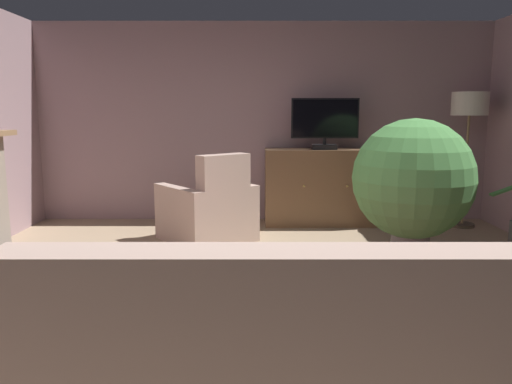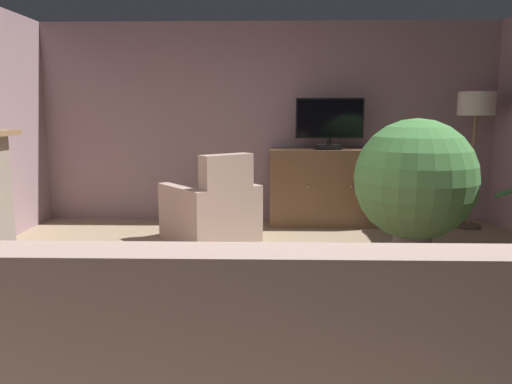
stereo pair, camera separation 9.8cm
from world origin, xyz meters
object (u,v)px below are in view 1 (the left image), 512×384
at_px(potted_plant_tall_palm_by_window, 412,181).
at_px(floor_lamp, 468,113).
at_px(tv_cabinet, 322,189).
at_px(television, 324,122).
at_px(cat, 106,260).
at_px(armchair_beside_cabinet, 208,212).
at_px(coffee_table, 237,273).
at_px(tv_remote, 253,267).
at_px(folded_newspaper, 210,261).

height_order(potted_plant_tall_palm_by_window, floor_lamp, floor_lamp).
relative_size(tv_cabinet, television, 1.77).
height_order(tv_cabinet, floor_lamp, floor_lamp).
xyz_separation_m(tv_cabinet, cat, (-2.23, -1.86, -0.37)).
relative_size(armchair_beside_cabinet, floor_lamp, 0.72).
xyz_separation_m(coffee_table, cat, (-1.25, 1.30, -0.32)).
bearing_deg(television, potted_plant_tall_palm_by_window, -74.05).
xyz_separation_m(television, floor_lamp, (1.75, -0.08, 0.11)).
xyz_separation_m(tv_cabinet, armchair_beside_cabinet, (-1.39, -0.81, -0.14)).
height_order(armchair_beside_cabinet, potted_plant_tall_palm_by_window, potted_plant_tall_palm_by_window).
bearing_deg(potted_plant_tall_palm_by_window, tv_remote, -136.29).
bearing_deg(folded_newspaper, armchair_beside_cabinet, 107.43).
bearing_deg(floor_lamp, tv_remote, -129.96).
relative_size(folded_newspaper, armchair_beside_cabinet, 0.25).
bearing_deg(tv_remote, armchair_beside_cabinet, 59.46).
height_order(television, potted_plant_tall_palm_by_window, television).
relative_size(coffee_table, folded_newspaper, 2.99).
bearing_deg(tv_cabinet, floor_lamp, -4.37).
relative_size(coffee_table, floor_lamp, 0.54).
relative_size(tv_remote, folded_newspaper, 0.57).
bearing_deg(folded_newspaper, coffee_table, -3.11).
bearing_deg(tv_remote, tv_cabinet, 32.65).
bearing_deg(cat, potted_plant_tall_palm_by_window, -1.22).
distance_m(armchair_beside_cabinet, potted_plant_tall_palm_by_window, 2.28).
relative_size(television, floor_lamp, 0.50).
bearing_deg(folded_newspaper, tv_cabinet, 81.34).
bearing_deg(cat, television, 39.09).
height_order(cat, floor_lamp, floor_lamp).
height_order(tv_cabinet, folded_newspaper, tv_cabinet).
xyz_separation_m(potted_plant_tall_palm_by_window, cat, (-2.76, 0.06, -0.74)).
bearing_deg(armchair_beside_cabinet, floor_lamp, 12.18).
bearing_deg(potted_plant_tall_palm_by_window, folded_newspaper, -144.72).
height_order(tv_remote, armchair_beside_cabinet, armchair_beside_cabinet).
distance_m(coffee_table, potted_plant_tall_palm_by_window, 2.00).
xyz_separation_m(coffee_table, tv_remote, (0.10, -0.10, 0.07)).
bearing_deg(folded_newspaper, television, 81.02).
height_order(television, cat, television).
relative_size(folded_newspaper, potted_plant_tall_palm_by_window, 0.22).
xyz_separation_m(television, armchair_beside_cabinet, (-1.39, -0.76, -0.99)).
xyz_separation_m(television, folded_newspaper, (-1.15, -3.07, -0.84)).
bearing_deg(armchair_beside_cabinet, folded_newspaper, -84.22).
distance_m(armchair_beside_cabinet, cat, 1.37).
bearing_deg(coffee_table, cat, 133.96).
bearing_deg(tv_cabinet, potted_plant_tall_palm_by_window, -74.47).
height_order(television, coffee_table, television).
xyz_separation_m(coffee_table, floor_lamp, (2.73, 3.03, 1.01)).
relative_size(armchair_beside_cabinet, cat, 1.85).
bearing_deg(tv_remote, folded_newspaper, 109.77).
bearing_deg(tv_remote, cat, 91.65).
bearing_deg(armchair_beside_cabinet, coffee_table, -80.05).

